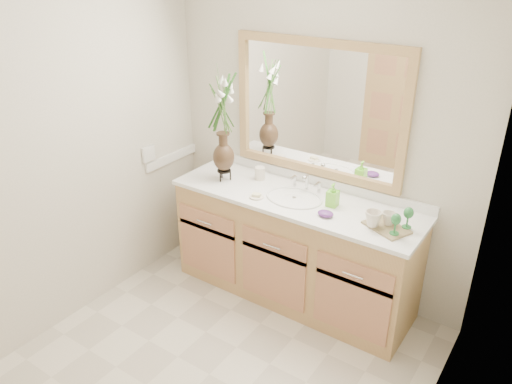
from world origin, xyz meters
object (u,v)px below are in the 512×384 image
Objects in this scene: tumbler at (260,173)px; tray at (386,227)px; soap_bottle at (333,196)px; flower_vase at (222,113)px.

tumbler is 1.09m from tray.
soap_bottle is at bearing -167.59° from tray.
tray is at bearing -0.53° from flower_vase.
flower_vase is 0.99m from soap_bottle.
tray is at bearing -13.58° from soap_bottle.
flower_vase is at bearing -143.80° from tumbler.
tray is (1.30, -0.01, -0.52)m from flower_vase.
tumbler reaches higher than tray.
flower_vase reaches higher than soap_bottle.
tumbler is at bearing 36.20° from flower_vase.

